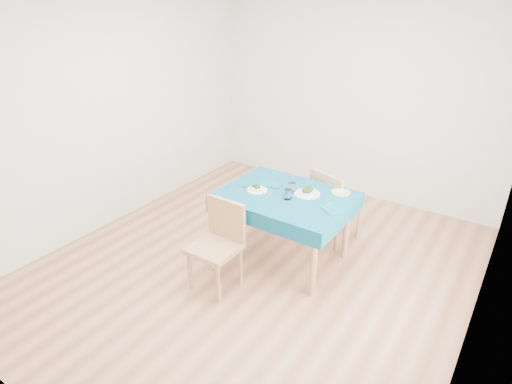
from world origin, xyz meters
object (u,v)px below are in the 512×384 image
Objects in this scene: table at (285,228)px; chair_near at (214,239)px; bowl_far at (307,191)px; bowl_near at (257,188)px; side_plate at (341,192)px; chair_far at (338,194)px.

chair_near is (-0.31, -0.76, 0.15)m from table.
table is 4.93× the size of bowl_far.
bowl_near is 0.82× the size of bowl_far.
table is at bearing -141.45° from side_plate.
chair_near is 1.05m from bowl_far.
chair_far reaches higher than side_plate.
chair_near reaches higher than bowl_far.
chair_far is (0.58, 1.45, 0.03)m from chair_near.
chair_near is 5.58× the size of side_plate.
chair_far is at bearing 68.96° from table.
bowl_far is 0.34m from side_plate.
chair_near is at bearing -91.88° from bowl_near.
bowl_far is at bearing 98.72° from chair_far.
chair_far is at bearing 80.39° from bowl_far.
chair_near is 4.12× the size of bowl_far.
bowl_far is (-0.10, -0.56, 0.24)m from chair_far.
bowl_near reaches higher than table.
bowl_near is 1.11× the size of side_plate.
side_plate is at bearing 30.65° from bowl_near.
bowl_near is (-0.55, -0.77, 0.23)m from chair_far.
chair_far is 0.98m from bowl_near.
chair_far is 5.35× the size of bowl_near.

